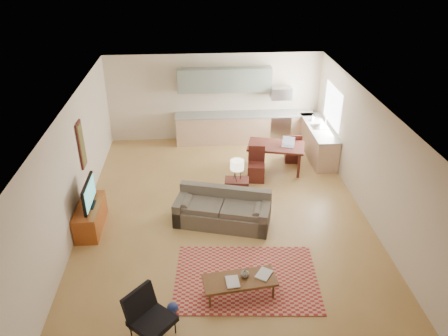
{
  "coord_description": "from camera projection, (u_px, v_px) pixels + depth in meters",
  "views": [
    {
      "loc": [
        -0.6,
        -8.29,
        5.79
      ],
      "look_at": [
        0.0,
        0.3,
        1.15
      ],
      "focal_mm": 35.0,
      "sensor_mm": 36.0,
      "label": 1
    }
  ],
  "objects": [
    {
      "name": "room",
      "position": [
        225.0,
        166.0,
        9.43
      ],
      "size": [
        9.0,
        9.0,
        9.0
      ],
      "color": "#A37A42",
      "rests_on": "ground"
    },
    {
      "name": "kitchen_counter_back",
      "position": [
        244.0,
        128.0,
        13.57
      ],
      "size": [
        4.26,
        0.64,
        0.92
      ],
      "primitive_type": null,
      "color": "tan",
      "rests_on": "ground"
    },
    {
      "name": "kitchen_counter_right",
      "position": [
        318.0,
        142.0,
        12.66
      ],
      "size": [
        0.64,
        2.26,
        0.92
      ],
      "primitive_type": null,
      "color": "tan",
      "rests_on": "ground"
    },
    {
      "name": "kitchen_range",
      "position": [
        279.0,
        127.0,
        13.65
      ],
      "size": [
        0.62,
        0.62,
        0.9
      ],
      "primitive_type": "cube",
      "color": "#A5A8AD",
      "rests_on": "ground"
    },
    {
      "name": "kitchen_microwave",
      "position": [
        281.0,
        93.0,
        13.14
      ],
      "size": [
        0.62,
        0.4,
        0.35
      ],
      "primitive_type": "cube",
      "color": "#A5A8AD",
      "rests_on": "room"
    },
    {
      "name": "upper_cabinets",
      "position": [
        225.0,
        80.0,
        12.96
      ],
      "size": [
        2.8,
        0.34,
        0.7
      ],
      "primitive_type": "cube",
      "color": "slate",
      "rests_on": "room"
    },
    {
      "name": "window_right",
      "position": [
        333.0,
        106.0,
        12.16
      ],
      "size": [
        0.02,
        1.4,
        1.05
      ],
      "primitive_type": "cube",
      "color": "white",
      "rests_on": "room"
    },
    {
      "name": "wall_art_left",
      "position": [
        82.0,
        145.0,
        9.92
      ],
      "size": [
        0.06,
        0.42,
        1.1
      ],
      "primitive_type": null,
      "color": "brown",
      "rests_on": "room"
    },
    {
      "name": "triptych",
      "position": [
        211.0,
        85.0,
        13.16
      ],
      "size": [
        1.7,
        0.04,
        0.5
      ],
      "primitive_type": null,
      "color": "beige",
      "rests_on": "room"
    },
    {
      "name": "rug",
      "position": [
        246.0,
        278.0,
        8.29
      ],
      "size": [
        2.82,
        2.05,
        0.02
      ],
      "primitive_type": "cube",
      "rotation": [
        0.0,
        0.0,
        -0.07
      ],
      "color": "maroon",
      "rests_on": "floor"
    },
    {
      "name": "sofa",
      "position": [
        223.0,
        209.0,
        9.72
      ],
      "size": [
        2.37,
        1.5,
        0.76
      ],
      "primitive_type": null,
      "rotation": [
        0.0,
        0.0,
        -0.27
      ],
      "color": "#554D42",
      "rests_on": "floor"
    },
    {
      "name": "coffee_table",
      "position": [
        240.0,
        287.0,
        7.82
      ],
      "size": [
        1.37,
        0.68,
        0.4
      ],
      "primitive_type": null,
      "rotation": [
        0.0,
        0.0,
        0.13
      ],
      "color": "#4F2E14",
      "rests_on": "floor"
    },
    {
      "name": "book_a",
      "position": [
        226.0,
        283.0,
        7.63
      ],
      "size": [
        0.28,
        0.35,
        0.03
      ],
      "primitive_type": "imported",
      "rotation": [
        0.0,
        0.0,
        0.08
      ],
      "color": "maroon",
      "rests_on": "coffee_table"
    },
    {
      "name": "book_b",
      "position": [
        258.0,
        272.0,
        7.87
      ],
      "size": [
        0.53,
        0.54,
        0.02
      ],
      "primitive_type": "imported",
      "rotation": [
        0.0,
        0.0,
        -0.59
      ],
      "color": "navy",
      "rests_on": "coffee_table"
    },
    {
      "name": "vase",
      "position": [
        245.0,
        273.0,
        7.75
      ],
      "size": [
        0.19,
        0.19,
        0.17
      ],
      "primitive_type": "imported",
      "rotation": [
        0.0,
        0.0,
        -0.1
      ],
      "color": "black",
      "rests_on": "coffee_table"
    },
    {
      "name": "armchair",
      "position": [
        152.0,
        318.0,
        6.94
      ],
      "size": [
        0.99,
        0.99,
        0.8
      ],
      "primitive_type": null,
      "rotation": [
        0.0,
        0.0,
        0.84
      ],
      "color": "black",
      "rests_on": "floor"
    },
    {
      "name": "tv_credenza",
      "position": [
        90.0,
        217.0,
        9.6
      ],
      "size": [
        0.49,
        1.28,
        0.59
      ],
      "primitive_type": null,
      "color": "brown",
      "rests_on": "floor"
    },
    {
      "name": "tv",
      "position": [
        89.0,
        194.0,
        9.32
      ],
      "size": [
        0.1,
        0.98,
        0.59
      ],
      "primitive_type": null,
      "color": "black",
      "rests_on": "tv_credenza"
    },
    {
      "name": "console_table",
      "position": [
        237.0,
        192.0,
        10.46
      ],
      "size": [
        0.61,
        0.44,
        0.66
      ],
      "primitive_type": null,
      "rotation": [
        0.0,
        0.0,
        -0.12
      ],
      "color": "#3D1611",
      "rests_on": "floor"
    },
    {
      "name": "table_lamp",
      "position": [
        237.0,
        170.0,
        10.18
      ],
      "size": [
        0.37,
        0.37,
        0.53
      ],
      "primitive_type": null,
      "rotation": [
        0.0,
        0.0,
        -0.18
      ],
      "color": "beige",
      "rests_on": "console_table"
    },
    {
      "name": "dining_table",
      "position": [
        275.0,
        158.0,
        11.94
      ],
      "size": [
        1.67,
        1.2,
        0.76
      ],
      "primitive_type": null,
      "rotation": [
        0.0,
        0.0,
        -0.25
      ],
      "color": "#3D1611",
      "rests_on": "floor"
    },
    {
      "name": "dining_chair_near",
      "position": [
        256.0,
        165.0,
        11.41
      ],
      "size": [
        0.5,
        0.51,
        0.91
      ],
      "primitive_type": null,
      "rotation": [
        0.0,
        0.0,
        -0.14
      ],
      "color": "#3D1611",
      "rests_on": "floor"
    },
    {
      "name": "dining_chair_far",
      "position": [
        293.0,
        147.0,
        12.4
      ],
      "size": [
        0.47,
        0.49,
        0.88
      ],
      "primitive_type": null,
      "rotation": [
        0.0,
        0.0,
        3.03
      ],
      "color": "#3D1611",
      "rests_on": "floor"
    },
    {
      "name": "laptop",
      "position": [
        288.0,
        142.0,
        11.63
      ],
      "size": [
        0.38,
        0.33,
        0.24
      ],
      "primitive_type": null,
      "rotation": [
        0.0,
        0.0,
        -0.35
      ],
      "color": "#A5A8AD",
      "rests_on": "dining_table"
    },
    {
      "name": "soap_bottle",
      "position": [
        313.0,
        118.0,
        12.81
      ],
      "size": [
        0.12,
        0.12,
        0.19
      ],
      "primitive_type": "imported",
      "rotation": [
        0.0,
        0.0,
        0.2
      ],
      "color": "beige",
      "rests_on": "kitchen_counter_right"
    }
  ]
}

